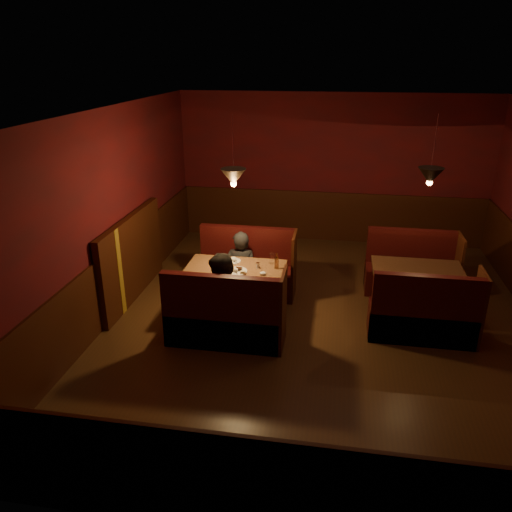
% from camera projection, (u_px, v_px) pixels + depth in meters
% --- Properties ---
extents(room, '(6.02, 7.02, 2.92)m').
position_uv_depth(room, '(303.00, 252.00, 6.76)').
color(room, '#503019').
rests_on(room, ground).
extents(main_table, '(1.40, 0.85, 0.98)m').
position_uv_depth(main_table, '(236.00, 279.00, 7.09)').
color(main_table, brown).
rests_on(main_table, ground).
extents(main_bench_far, '(1.54, 0.55, 1.05)m').
position_uv_depth(main_bench_far, '(247.00, 272.00, 7.90)').
color(main_bench_far, black).
rests_on(main_bench_far, ground).
extents(main_bench_near, '(1.54, 0.55, 1.05)m').
position_uv_depth(main_bench_near, '(225.00, 321.00, 6.46)').
color(main_bench_near, black).
rests_on(main_bench_near, ground).
extents(second_table, '(1.26, 0.81, 0.71)m').
position_uv_depth(second_table, '(416.00, 280.00, 7.17)').
color(second_table, brown).
rests_on(second_table, ground).
extents(second_bench_far, '(1.40, 0.52, 1.00)m').
position_uv_depth(second_bench_far, '(411.00, 273.00, 7.93)').
color(second_bench_far, black).
rests_on(second_bench_far, ground).
extents(second_bench_near, '(1.40, 0.52, 1.00)m').
position_uv_depth(second_bench_near, '(424.00, 319.00, 6.55)').
color(second_bench_near, black).
rests_on(second_bench_near, ground).
extents(diner_a, '(0.54, 0.37, 1.43)m').
position_uv_depth(diner_a, '(241.00, 254.00, 7.61)').
color(diner_a, black).
rests_on(diner_a, ground).
extents(diner_b, '(0.81, 0.67, 1.56)m').
position_uv_depth(diner_b, '(224.00, 286.00, 6.40)').
color(diner_b, black).
rests_on(diner_b, ground).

